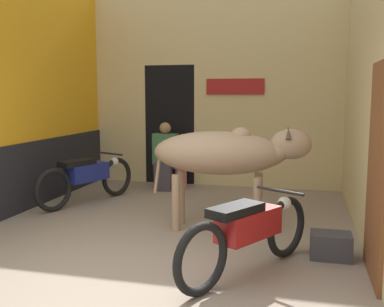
{
  "coord_description": "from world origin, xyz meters",
  "views": [
    {
      "loc": [
        1.72,
        -3.64,
        1.79
      ],
      "look_at": [
        0.25,
        2.21,
        0.99
      ],
      "focal_mm": 42.0,
      "sensor_mm": 36.0,
      "label": 1
    }
  ],
  "objects_px": {
    "plastic_stool": "(181,177)",
    "crate": "(331,246)",
    "motorcycle_far": "(87,176)",
    "cow": "(226,154)",
    "motorcycle_near": "(248,231)",
    "shopkeeper_seated": "(165,155)"
  },
  "relations": [
    {
      "from": "plastic_stool",
      "to": "crate",
      "type": "distance_m",
      "value": 4.02
    },
    {
      "from": "motorcycle_far",
      "to": "crate",
      "type": "relative_size",
      "value": 4.31
    },
    {
      "from": "cow",
      "to": "motorcycle_far",
      "type": "height_order",
      "value": "cow"
    },
    {
      "from": "motorcycle_near",
      "to": "plastic_stool",
      "type": "distance_m",
      "value": 4.14
    },
    {
      "from": "shopkeeper_seated",
      "to": "crate",
      "type": "height_order",
      "value": "shopkeeper_seated"
    },
    {
      "from": "shopkeeper_seated",
      "to": "cow",
      "type": "bearing_deg",
      "value": -54.89
    },
    {
      "from": "cow",
      "to": "plastic_stool",
      "type": "xyz_separation_m",
      "value": [
        -1.26,
        2.33,
        -0.78
      ]
    },
    {
      "from": "motorcycle_near",
      "to": "crate",
      "type": "relative_size",
      "value": 4.06
    },
    {
      "from": "motorcycle_far",
      "to": "shopkeeper_seated",
      "type": "height_order",
      "value": "shopkeeper_seated"
    },
    {
      "from": "cow",
      "to": "motorcycle_far",
      "type": "xyz_separation_m",
      "value": [
        -2.46,
        0.88,
        -0.56
      ]
    },
    {
      "from": "cow",
      "to": "shopkeeper_seated",
      "type": "distance_m",
      "value": 2.69
    },
    {
      "from": "shopkeeper_seated",
      "to": "plastic_stool",
      "type": "height_order",
      "value": "shopkeeper_seated"
    },
    {
      "from": "cow",
      "to": "crate",
      "type": "bearing_deg",
      "value": -30.37
    },
    {
      "from": "cow",
      "to": "motorcycle_near",
      "type": "xyz_separation_m",
      "value": [
        0.47,
        -1.42,
        -0.56
      ]
    },
    {
      "from": "motorcycle_near",
      "to": "plastic_stool",
      "type": "bearing_deg",
      "value": 114.81
    },
    {
      "from": "motorcycle_far",
      "to": "shopkeeper_seated",
      "type": "relative_size",
      "value": 1.5
    },
    {
      "from": "motorcycle_near",
      "to": "shopkeeper_seated",
      "type": "bearing_deg",
      "value": 119.11
    },
    {
      "from": "cow",
      "to": "motorcycle_near",
      "type": "relative_size",
      "value": 1.16
    },
    {
      "from": "cow",
      "to": "shopkeeper_seated",
      "type": "bearing_deg",
      "value": 125.11
    },
    {
      "from": "motorcycle_far",
      "to": "shopkeeper_seated",
      "type": "bearing_deg",
      "value": 54.79
    },
    {
      "from": "shopkeeper_seated",
      "to": "motorcycle_far",
      "type": "bearing_deg",
      "value": -125.21
    },
    {
      "from": "crate",
      "to": "motorcycle_near",
      "type": "bearing_deg",
      "value": -141.39
    }
  ]
}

